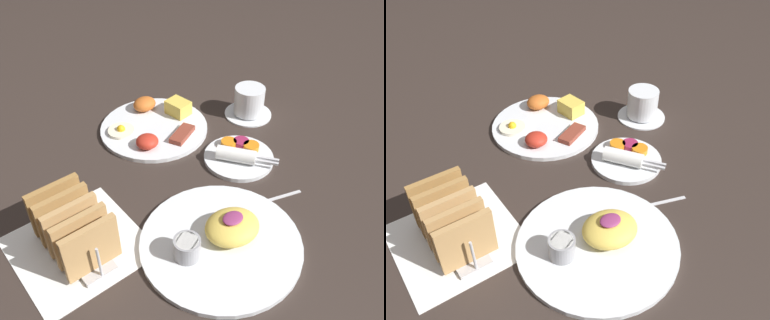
% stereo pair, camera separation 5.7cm
% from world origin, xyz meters
% --- Properties ---
extents(ground_plane, '(3.00, 3.00, 0.00)m').
position_xyz_m(ground_plane, '(0.00, 0.00, 0.00)').
color(ground_plane, '#332823').
extents(napkin_flat, '(0.22, 0.22, 0.00)m').
position_xyz_m(napkin_flat, '(-0.23, 0.01, 0.00)').
color(napkin_flat, white).
rests_on(napkin_flat, ground_plane).
extents(plate_breakfast, '(0.26, 0.26, 0.05)m').
position_xyz_m(plate_breakfast, '(0.09, 0.22, 0.01)').
color(plate_breakfast, white).
rests_on(plate_breakfast, ground_plane).
extents(plate_condiments, '(0.16, 0.17, 0.04)m').
position_xyz_m(plate_condiments, '(0.17, 0.00, 0.01)').
color(plate_condiments, white).
rests_on(plate_condiments, ground_plane).
extents(plate_foreground, '(0.30, 0.30, 0.06)m').
position_xyz_m(plate_foreground, '(-0.03, -0.15, 0.01)').
color(plate_foreground, white).
rests_on(plate_foreground, ground_plane).
extents(toast_rack, '(0.10, 0.18, 0.10)m').
position_xyz_m(toast_rack, '(-0.23, 0.01, 0.05)').
color(toast_rack, '#B7B7BC').
rests_on(toast_rack, ground_plane).
extents(coffee_cup, '(0.12, 0.12, 0.08)m').
position_xyz_m(coffee_cup, '(0.31, 0.12, 0.04)').
color(coffee_cup, white).
rests_on(coffee_cup, ground_plane).
extents(teaspoon, '(0.13, 0.05, 0.01)m').
position_xyz_m(teaspoon, '(0.11, -0.13, 0.00)').
color(teaspoon, silver).
rests_on(teaspoon, ground_plane).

